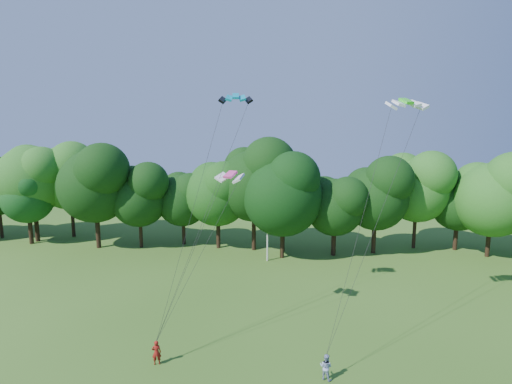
# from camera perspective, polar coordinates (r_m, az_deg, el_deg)

# --- Properties ---
(utility_pole) EXTENTS (1.55, 0.28, 7.76)m
(utility_pole) POSITION_cam_1_polar(r_m,az_deg,el_deg) (44.97, 1.65, -4.95)
(utility_pole) COLOR beige
(utility_pole) RESTS_ON ground
(kite_flyer_left) EXTENTS (0.68, 0.55, 1.62)m
(kite_flyer_left) POSITION_cam_1_polar(r_m,az_deg,el_deg) (28.17, -14.03, -21.35)
(kite_flyer_left) COLOR maroon
(kite_flyer_left) RESTS_ON ground
(kite_flyer_right) EXTENTS (0.97, 0.90, 1.61)m
(kite_flyer_right) POSITION_cam_1_polar(r_m,az_deg,el_deg) (26.49, 9.95, -23.38)
(kite_flyer_right) COLOR #93A2CD
(kite_flyer_right) RESTS_ON ground
(kite_teal) EXTENTS (2.54, 1.45, 0.51)m
(kite_teal) POSITION_cam_1_polar(r_m,az_deg,el_deg) (30.33, -2.92, 13.52)
(kite_teal) COLOR #058CAF
(kite_teal) RESTS_ON ground
(kite_green) EXTENTS (2.96, 1.91, 0.52)m
(kite_green) POSITION_cam_1_polar(r_m,az_deg,el_deg) (30.12, 20.67, 12.06)
(kite_green) COLOR #31DB20
(kite_green) RESTS_ON ground
(kite_pink) EXTENTS (2.22, 1.61, 0.48)m
(kite_pink) POSITION_cam_1_polar(r_m,az_deg,el_deg) (28.10, -3.69, 2.51)
(kite_pink) COLOR #DC3D89
(kite_pink) RESTS_ON ground
(tree_back_west) EXTENTS (6.99, 6.99, 10.17)m
(tree_back_west) POSITION_cam_1_polar(r_m,az_deg,el_deg) (58.88, -29.86, -0.46)
(tree_back_west) COLOR black
(tree_back_west) RESTS_ON ground
(tree_back_center) EXTENTS (9.91, 9.91, 14.42)m
(tree_back_center) POSITION_cam_1_polar(r_m,az_deg,el_deg) (45.19, 3.85, 1.57)
(tree_back_center) COLOR black
(tree_back_center) RESTS_ON ground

